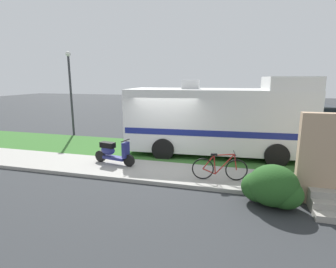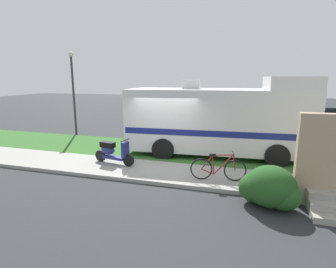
% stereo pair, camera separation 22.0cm
% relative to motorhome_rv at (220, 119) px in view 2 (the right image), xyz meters
% --- Properties ---
extents(ground_plane, '(80.00, 80.00, 0.00)m').
position_rel_motorhome_rv_xyz_m(ground_plane, '(-1.95, -1.73, -1.57)').
color(ground_plane, '#2D3033').
extents(sidewalk, '(24.00, 2.00, 0.12)m').
position_rel_motorhome_rv_xyz_m(sidewalk, '(-1.95, -2.93, -1.51)').
color(sidewalk, '#9E9B93').
rests_on(sidewalk, ground).
extents(grass_strip, '(24.00, 3.40, 0.08)m').
position_rel_motorhome_rv_xyz_m(grass_strip, '(-1.95, -0.23, -1.53)').
color(grass_strip, '#336628').
rests_on(grass_strip, ground).
extents(motorhome_rv, '(7.51, 3.06, 3.31)m').
position_rel_motorhome_rv_xyz_m(motorhome_rv, '(0.00, 0.00, 0.00)').
color(motorhome_rv, silver).
rests_on(motorhome_rv, ground).
extents(scooter, '(1.72, 0.60, 0.97)m').
position_rel_motorhome_rv_xyz_m(scooter, '(-3.62, -2.66, -0.99)').
color(scooter, black).
rests_on(scooter, ground).
extents(bicycle, '(1.70, 0.52, 0.90)m').
position_rel_motorhome_rv_xyz_m(bicycle, '(0.33, -3.25, -1.07)').
color(bicycle, black).
rests_on(bicycle, ground).
extents(pickup_truck_near, '(5.27, 2.24, 1.84)m').
position_rel_motorhome_rv_xyz_m(pickup_truck_near, '(3.49, 4.29, -0.59)').
color(pickup_truck_near, '#1E2328').
rests_on(pickup_truck_near, ground).
extents(bush_by_porch, '(1.51, 1.13, 1.07)m').
position_rel_motorhome_rv_xyz_m(bush_by_porch, '(1.74, -4.41, -1.06)').
color(bush_by_porch, '#23511E').
rests_on(bush_by_porch, ground).
extents(bottle_green, '(0.08, 0.08, 0.24)m').
position_rel_motorhome_rv_xyz_m(bottle_green, '(2.19, -2.33, -1.35)').
color(bottle_green, '#19722D').
rests_on(bottle_green, ground).
extents(street_lamp_post, '(0.28, 0.28, 4.69)m').
position_rel_motorhome_rv_xyz_m(street_lamp_post, '(-8.41, 1.87, 1.24)').
color(street_lamp_post, '#333338').
rests_on(street_lamp_post, ground).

